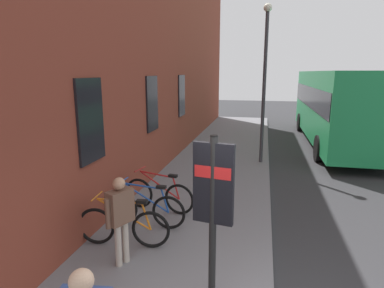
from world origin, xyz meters
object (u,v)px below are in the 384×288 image
bicycle_mid_rack (124,226)px  transit_info_sign (213,195)px  street_lamp (265,72)px  bicycle_leaning_wall (159,195)px  city_bus (337,103)px  bicycle_nearest_sign (145,209)px  pedestrian_crossing_street (120,212)px

bicycle_mid_rack → transit_info_sign: transit_info_sign is taller
bicycle_mid_rack → street_lamp: 7.48m
bicycle_mid_rack → bicycle_leaning_wall: 1.66m
bicycle_mid_rack → bicycle_leaning_wall: same height
bicycle_leaning_wall → city_bus: (9.19, -5.57, 1.41)m
bicycle_nearest_sign → bicycle_leaning_wall: size_ratio=1.01×
bicycle_nearest_sign → transit_info_sign: (-1.97, -1.73, 1.21)m
transit_info_sign → pedestrian_crossing_street: 1.84m
transit_info_sign → street_lamp: 7.81m
bicycle_mid_rack → pedestrian_crossing_street: (-0.55, -0.21, 0.55)m
bicycle_nearest_sign → street_lamp: bearing=-22.2°
bicycle_mid_rack → city_bus: bearing=-27.8°
bicycle_mid_rack → pedestrian_crossing_street: size_ratio=1.16×
bicycle_leaning_wall → street_lamp: 6.05m
bicycle_nearest_sign → pedestrian_crossing_street: pedestrian_crossing_street is taller
transit_info_sign → city_bus: 12.57m
bicycle_leaning_wall → bicycle_nearest_sign: bearing=177.1°
transit_info_sign → pedestrian_crossing_street: (0.58, 1.62, -0.66)m
bicycle_nearest_sign → pedestrian_crossing_street: bearing=-175.5°
bicycle_nearest_sign → city_bus: size_ratio=0.17×
transit_info_sign → street_lamp: size_ratio=0.44×
bicycle_mid_rack → city_bus: city_bus is taller
bicycle_nearest_sign → pedestrian_crossing_street: (-1.39, -0.11, 0.55)m
bicycle_nearest_sign → city_bus: city_bus is taller
street_lamp → bicycle_mid_rack: bearing=159.7°
bicycle_nearest_sign → street_lamp: (5.66, -2.31, 2.80)m
pedestrian_crossing_street → street_lamp: 7.72m
bicycle_leaning_wall → city_bus: bearing=-31.2°
bicycle_mid_rack → pedestrian_crossing_street: pedestrian_crossing_street is taller
transit_info_sign → city_bus: (11.96, -3.88, 0.20)m
bicycle_mid_rack → bicycle_nearest_sign: same height
bicycle_leaning_wall → city_bus: 10.83m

